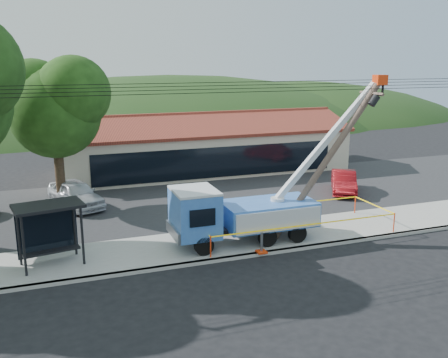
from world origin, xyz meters
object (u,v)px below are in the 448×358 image
object	(u,v)px
utility_truck	(241,212)
bus_shelter	(48,220)
leaning_pole	(333,151)
car_red	(343,194)
car_silver	(77,209)

from	to	relation	value
utility_truck	bus_shelter	xyz separation A→B (m)	(-8.63, 0.34, 0.47)
utility_truck	bus_shelter	distance (m)	8.65
leaning_pole	bus_shelter	bearing A→B (deg)	177.50
leaning_pole	bus_shelter	distance (m)	13.57
utility_truck	leaning_pole	bearing A→B (deg)	-2.95
leaning_pole	car_red	size ratio (longest dim) A/B	1.80
utility_truck	car_red	xyz separation A→B (m)	(9.81, 6.24, -1.64)
car_red	leaning_pole	bearing A→B (deg)	-98.02
utility_truck	leaning_pole	world-z (taller)	utility_truck
leaning_pole	utility_truck	bearing A→B (deg)	177.05
leaning_pole	car_red	world-z (taller)	leaning_pole
utility_truck	car_red	bearing A→B (deg)	32.47
utility_truck	car_silver	bearing A→B (deg)	128.72
utility_truck	car_red	size ratio (longest dim) A/B	2.54
bus_shelter	car_silver	size ratio (longest dim) A/B	0.64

